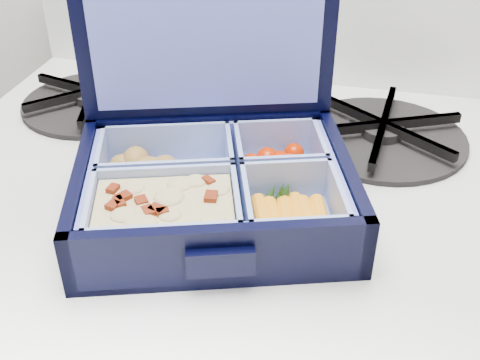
% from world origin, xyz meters
% --- Properties ---
extents(bento_box, '(0.28, 0.25, 0.06)m').
position_xyz_m(bento_box, '(0.35, 1.62, 0.93)').
color(bento_box, black).
rests_on(bento_box, stove).
extents(burner_grate, '(0.24, 0.24, 0.03)m').
position_xyz_m(burner_grate, '(0.49, 1.79, 0.92)').
color(burner_grate, black).
rests_on(burner_grate, stove).
extents(burner_grate_rear, '(0.21, 0.21, 0.02)m').
position_xyz_m(burner_grate_rear, '(0.15, 1.80, 0.91)').
color(burner_grate_rear, black).
rests_on(burner_grate_rear, stove).
extents(fork, '(0.09, 0.15, 0.01)m').
position_xyz_m(fork, '(0.37, 1.75, 0.91)').
color(fork, '#9C9FB1').
rests_on(fork, stove).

